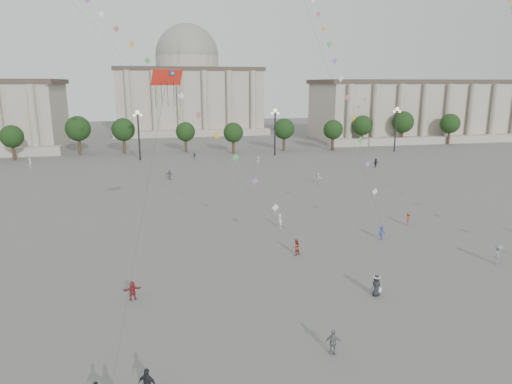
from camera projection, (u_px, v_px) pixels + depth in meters
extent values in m
plane|color=#5A5755|center=(314.00, 300.00, 34.98)|extent=(360.00, 360.00, 0.00)
cube|color=#AA9E8F|center=(445.00, 111.00, 138.85)|extent=(80.00, 22.00, 16.00)
cube|color=#433931|center=(448.00, 82.00, 136.85)|extent=(81.60, 22.44, 1.20)
cube|color=#AA9E8F|center=(471.00, 139.00, 128.12)|extent=(84.00, 4.00, 2.00)
cube|color=#AA9E8F|center=(189.00, 102.00, 156.22)|extent=(46.00, 30.00, 20.00)
cube|color=#433931|center=(188.00, 70.00, 153.75)|extent=(46.92, 30.60, 1.20)
cube|color=#AA9E8F|center=(194.00, 133.00, 142.15)|extent=(48.30, 4.00, 2.00)
cylinder|color=#AA9E8F|center=(188.00, 64.00, 153.31)|extent=(21.00, 21.00, 5.00)
sphere|color=gray|center=(187.00, 56.00, 152.72)|extent=(21.00, 21.00, 21.00)
cylinder|color=#39281C|center=(15.00, 151.00, 100.06)|extent=(0.70, 0.70, 3.52)
sphere|color=black|center=(12.00, 134.00, 99.21)|extent=(5.12, 5.12, 5.12)
cylinder|color=#39281C|center=(72.00, 149.00, 102.53)|extent=(0.70, 0.70, 3.52)
sphere|color=black|center=(71.00, 133.00, 101.68)|extent=(5.12, 5.12, 5.12)
cylinder|color=#39281C|center=(128.00, 147.00, 105.00)|extent=(0.70, 0.70, 3.52)
sphere|color=black|center=(126.00, 131.00, 104.15)|extent=(5.12, 5.12, 5.12)
cylinder|color=#39281C|center=(180.00, 146.00, 107.47)|extent=(0.70, 0.70, 3.52)
sphere|color=black|center=(180.00, 130.00, 106.62)|extent=(5.12, 5.12, 5.12)
cylinder|color=#39281C|center=(230.00, 145.00, 109.94)|extent=(0.70, 0.70, 3.52)
sphere|color=black|center=(230.00, 129.00, 109.09)|extent=(5.12, 5.12, 5.12)
cylinder|color=#39281C|center=(278.00, 143.00, 112.41)|extent=(0.70, 0.70, 3.52)
sphere|color=black|center=(279.00, 128.00, 111.56)|extent=(5.12, 5.12, 5.12)
cylinder|color=#39281C|center=(324.00, 142.00, 114.88)|extent=(0.70, 0.70, 3.52)
sphere|color=black|center=(325.00, 127.00, 114.02)|extent=(5.12, 5.12, 5.12)
cylinder|color=#39281C|center=(368.00, 141.00, 117.35)|extent=(0.70, 0.70, 3.52)
sphere|color=black|center=(369.00, 126.00, 116.49)|extent=(5.12, 5.12, 5.12)
cylinder|color=#39281C|center=(411.00, 140.00, 119.82)|extent=(0.70, 0.70, 3.52)
sphere|color=black|center=(412.00, 125.00, 118.96)|extent=(5.12, 5.12, 5.12)
cylinder|color=#39281C|center=(451.00, 138.00, 122.29)|extent=(0.70, 0.70, 3.52)
sphere|color=black|center=(453.00, 125.00, 121.43)|extent=(5.12, 5.12, 5.12)
cylinder|color=#262628|center=(139.00, 137.00, 97.26)|extent=(0.36, 0.36, 10.00)
sphere|color=#FFE5B2|center=(137.00, 112.00, 96.05)|extent=(0.90, 0.90, 0.90)
sphere|color=#FFE5B2|center=(134.00, 115.00, 96.05)|extent=(0.60, 0.60, 0.60)
sphere|color=#FFE5B2|center=(141.00, 115.00, 96.34)|extent=(0.60, 0.60, 0.60)
cylinder|color=#262628|center=(275.00, 134.00, 103.44)|extent=(0.36, 0.36, 10.00)
sphere|color=#FFE5B2|center=(275.00, 111.00, 102.23)|extent=(0.90, 0.90, 0.90)
sphere|color=#FFE5B2|center=(272.00, 113.00, 102.22)|extent=(0.60, 0.60, 0.60)
sphere|color=#FFE5B2|center=(278.00, 113.00, 102.51)|extent=(0.60, 0.60, 0.60)
cylinder|color=#262628|center=(396.00, 131.00, 109.61)|extent=(0.36, 0.36, 10.00)
sphere|color=#FFE5B2|center=(397.00, 109.00, 108.40)|extent=(0.90, 0.90, 0.90)
sphere|color=#FFE5B2|center=(394.00, 112.00, 108.40)|extent=(0.60, 0.60, 0.60)
sphere|color=#FFE5B2|center=(400.00, 112.00, 108.68)|extent=(0.60, 0.60, 0.60)
imported|color=navy|center=(194.00, 156.00, 98.70)|extent=(0.94, 0.43, 1.58)
imported|color=white|center=(258.00, 161.00, 91.45)|extent=(1.24, 1.77, 1.84)
imported|color=slate|center=(498.00, 255.00, 41.63)|extent=(1.34, 0.94, 1.89)
imported|color=silver|center=(318.00, 178.00, 75.22)|extent=(1.70, 1.19, 1.77)
imported|color=#9D362A|center=(408.00, 219.00, 53.19)|extent=(1.06, 1.14, 1.54)
imported|color=black|center=(376.00, 163.00, 89.94)|extent=(1.63, 1.22, 1.71)
imported|color=white|center=(30.00, 163.00, 89.34)|extent=(0.57, 0.76, 1.90)
imported|color=slate|center=(170.00, 175.00, 78.49)|extent=(1.58, 1.26, 1.68)
imported|color=silver|center=(280.00, 221.00, 52.19)|extent=(0.62, 0.73, 1.69)
imported|color=maroon|center=(132.00, 291.00, 34.86)|extent=(1.46, 0.68, 1.51)
imported|color=slate|center=(333.00, 342.00, 27.79)|extent=(1.02, 0.68, 1.62)
imported|color=maroon|center=(296.00, 247.00, 43.94)|extent=(0.96, 0.86, 1.63)
imported|color=#383E7F|center=(382.00, 233.00, 48.32)|extent=(1.13, 0.89, 1.53)
imported|color=black|center=(376.00, 286.00, 35.48)|extent=(0.94, 0.73, 1.71)
cone|color=white|center=(377.00, 276.00, 35.30)|extent=(0.52, 0.52, 0.14)
cylinder|color=white|center=(377.00, 277.00, 35.31)|extent=(0.60, 0.60, 0.02)
cube|color=white|center=(380.00, 290.00, 35.46)|extent=(0.22, 0.10, 0.35)
cube|color=red|center=(167.00, 77.00, 29.94)|extent=(2.18, 1.51, 1.02)
cube|color=#17833B|center=(161.00, 73.00, 29.77)|extent=(0.40, 0.34, 0.34)
cube|color=#1D3FA0|center=(172.00, 73.00, 29.92)|extent=(0.40, 0.34, 0.34)
sphere|color=gold|center=(161.00, 73.00, 29.74)|extent=(0.20, 0.20, 0.20)
sphere|color=gold|center=(172.00, 73.00, 29.88)|extent=(0.20, 0.20, 0.20)
cylinder|color=#3F3F3F|center=(143.00, 211.00, 26.08)|extent=(0.02, 0.02, 18.94)
cylinder|color=#3F3F3F|center=(96.00, 28.00, 53.26)|extent=(0.02, 0.02, 68.43)
cube|color=white|center=(275.00, 207.00, 44.35)|extent=(0.76, 0.25, 0.76)
cube|color=#AE62C4|center=(255.00, 181.00, 45.05)|extent=(0.76, 0.25, 0.76)
cube|color=#52B25A|center=(236.00, 157.00, 45.79)|extent=(0.76, 0.25, 0.76)
cube|color=gold|center=(217.00, 135.00, 46.56)|extent=(0.76, 0.25, 0.76)
cube|color=#BF6579|center=(199.00, 115.00, 47.35)|extent=(0.76, 0.25, 0.76)
cube|color=white|center=(181.00, 96.00, 48.15)|extent=(0.76, 0.25, 0.76)
cube|color=#AE62C4|center=(164.00, 78.00, 48.97)|extent=(0.76, 0.25, 0.76)
cube|color=#52B25A|center=(148.00, 60.00, 49.79)|extent=(0.76, 0.25, 0.76)
cube|color=gold|center=(132.00, 44.00, 50.62)|extent=(0.76, 0.25, 0.76)
cube|color=#BF6579|center=(116.00, 29.00, 51.46)|extent=(0.76, 0.25, 0.76)
cube|color=white|center=(101.00, 14.00, 52.30)|extent=(0.76, 0.25, 0.76)
cube|color=#AE62C4|center=(87.00, 0.00, 53.15)|extent=(0.76, 0.25, 0.76)
cube|color=white|center=(375.00, 191.00, 49.12)|extent=(0.76, 0.25, 0.76)
cube|color=#AE62C4|center=(368.00, 164.00, 50.25)|extent=(0.76, 0.25, 0.76)
cube|color=#52B25A|center=(361.00, 140.00, 51.42)|extent=(0.76, 0.25, 0.76)
cube|color=gold|center=(354.00, 118.00, 52.63)|extent=(0.76, 0.25, 0.76)
cube|color=#BF6579|center=(347.00, 97.00, 53.85)|extent=(0.76, 0.25, 0.76)
cube|color=white|center=(341.00, 78.00, 55.09)|extent=(0.76, 0.25, 0.76)
cube|color=#AE62C4|center=(335.00, 61.00, 56.34)|extent=(0.76, 0.25, 0.76)
cube|color=#52B25A|center=(329.00, 44.00, 57.60)|extent=(0.76, 0.25, 0.76)
cube|color=gold|center=(324.00, 29.00, 58.87)|extent=(0.76, 0.25, 0.76)
cube|color=#BF6579|center=(318.00, 14.00, 60.15)|extent=(0.76, 0.25, 0.76)
cube|color=white|center=(313.00, 0.00, 61.44)|extent=(0.76, 0.25, 0.76)
cube|color=#AE62C4|center=(512.00, 12.00, 79.96)|extent=(0.76, 0.25, 0.76)
cube|color=#52B25A|center=(511.00, 8.00, 81.87)|extent=(0.76, 0.25, 0.76)
cube|color=gold|center=(511.00, 3.00, 83.77)|extent=(0.76, 0.25, 0.76)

